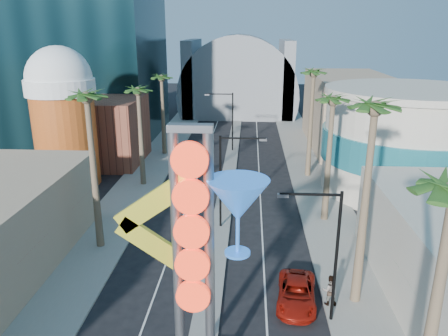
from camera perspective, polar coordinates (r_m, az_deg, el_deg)
sidewalk_west at (r=52.52m, az=-9.73°, el=-0.22°), size 5.00×100.00×0.15m
sidewalk_east at (r=51.67m, az=11.26°, el=-0.61°), size 5.00×100.00×0.15m
median at (r=54.08m, az=0.84°, el=0.57°), size 1.60×84.00×0.15m
brick_filler_west at (r=56.08m, az=-15.76°, el=4.68°), size 10.00×10.00×8.00m
filler_east at (r=64.06m, az=15.86°, el=7.17°), size 10.00×20.00×10.00m
beer_mug at (r=48.40m, az=-20.29°, el=6.89°), size 7.00×7.00×14.50m
turquoise_building at (r=47.58m, az=22.62°, el=3.23°), size 16.60×16.60×10.60m
canopy at (r=86.43m, az=1.92°, el=9.98°), size 22.00×16.00×22.00m
neon_sign at (r=18.82m, az=-1.58°, el=-10.13°), size 6.53×2.60×12.55m
streetlight_0 at (r=35.47m, az=0.40°, el=-0.65°), size 3.79×0.25×8.00m
streetlight_1 at (r=58.75m, az=0.60°, el=6.80°), size 3.79×0.25×8.00m
streetlight_2 at (r=24.76m, az=13.49°, el=-9.84°), size 3.45×0.25×8.00m
palm_1 at (r=32.13m, az=-17.40°, el=7.53°), size 2.40×2.40×12.70m
palm_2 at (r=45.53m, az=-11.13°, el=9.12°), size 2.40×2.40×11.20m
palm_3 at (r=57.12m, az=-8.15°, el=10.99°), size 2.40×2.40×11.20m
palm_5 at (r=24.99m, az=18.96°, el=5.66°), size 2.40×2.40×13.20m
palm_6 at (r=36.74m, az=14.00°, el=7.60°), size 2.40×2.40×11.70m
palm_7 at (r=48.35m, az=11.59°, el=11.19°), size 2.40×2.40×12.70m
red_pickup at (r=28.05m, az=9.46°, el=-15.83°), size 2.81×5.19×1.38m
pedestrian_a at (r=29.76m, az=21.14°, el=-14.02°), size 0.74×0.62×1.73m
pedestrian_b at (r=27.94m, az=13.63°, el=-15.23°), size 0.95×0.75×1.93m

